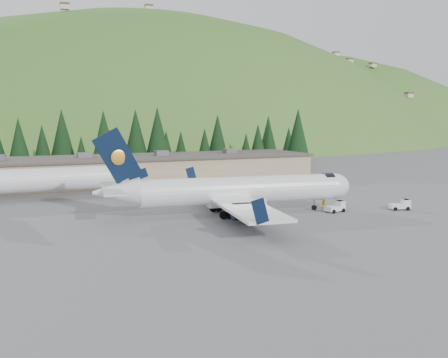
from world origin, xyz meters
TOP-DOWN VIEW (x-y plane):
  - ground at (0.00, 0.00)m, footprint 600.00×600.00m
  - airliner at (-1.01, 0.13)m, footprint 34.81×32.76m
  - second_airliner at (-24.92, 22.00)m, footprint 27.50×11.00m
  - baggage_tug_a at (12.48, -3.45)m, footprint 2.93×2.05m
  - baggage_tug_b at (21.72, -5.71)m, footprint 2.96×2.25m
  - terminal_building at (-5.01, 38.00)m, footprint 71.00×17.00m
  - ramp_worker at (12.65, -0.17)m, footprint 0.64×0.42m
  - tree_line at (-7.69, 60.00)m, footprint 111.98×18.90m
  - hills at (53.34, 207.38)m, footprint 614.00×330.00m

SIDE VIEW (x-z plane):
  - hills at x=53.34m, z-range -232.80..67.20m
  - ground at x=0.00m, z-range 0.00..0.00m
  - baggage_tug_b at x=21.72m, z-range -0.07..1.36m
  - baggage_tug_a at x=12.48m, z-range -0.08..1.38m
  - ramp_worker at x=12.65m, z-range 0.00..1.74m
  - terminal_building at x=-5.01m, z-range -0.43..5.67m
  - airliner at x=-1.01m, z-range -2.70..8.85m
  - second_airliner at x=-24.92m, z-range -1.70..8.35m
  - tree_line at x=-7.69m, z-range 0.31..14.70m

